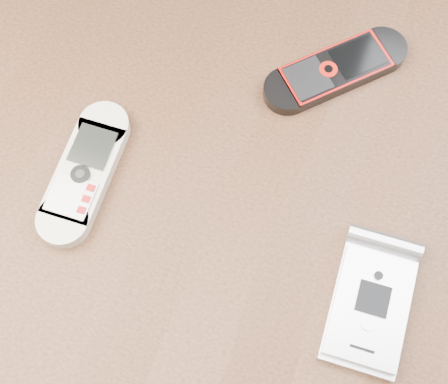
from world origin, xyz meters
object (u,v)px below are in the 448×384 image
Objects in this scene: nokia_black_red at (336,70)px; table at (219,230)px; nokia_white at (85,172)px; motorola_razr at (370,305)px.

table is at bearing -67.70° from nokia_black_red.
motorola_razr is at bearing -8.05° from nokia_white.
nokia_white is at bearing -168.63° from table.
nokia_white is 0.95× the size of nokia_black_red.
table is 0.16m from nokia_white.
motorola_razr is (0.15, -0.05, 0.11)m from table.
nokia_black_red is (0.18, 0.17, -0.00)m from nokia_white.
nokia_black_red is at bearing 110.65° from motorola_razr.
motorola_razr is at bearing -18.85° from table.
motorola_razr is at bearing -22.13° from nokia_black_red.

